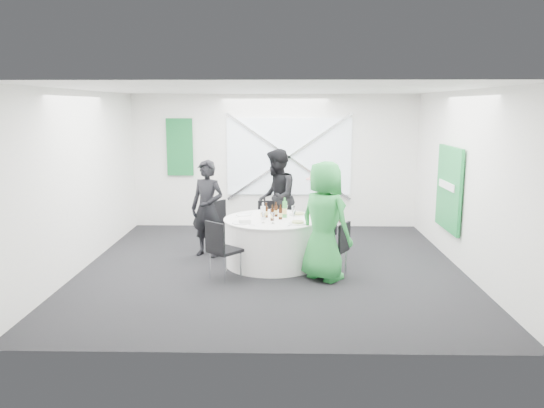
{
  "coord_description": "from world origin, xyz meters",
  "views": [
    {
      "loc": [
        0.17,
        -8.17,
        2.56
      ],
      "look_at": [
        0.0,
        0.2,
        1.0
      ],
      "focal_mm": 35.0,
      "sensor_mm": 36.0,
      "label": 1
    }
  ],
  "objects_px": {
    "chair_back_right": "(325,227)",
    "person_man_back": "(276,198)",
    "banquet_table": "(272,241)",
    "chair_back_left": "(223,223)",
    "chair_front_right": "(338,245)",
    "person_woman_pink": "(321,212)",
    "chair_back": "(268,221)",
    "green_water_bottle": "(285,210)",
    "chair_front_left": "(221,246)",
    "person_woman_green": "(325,221)",
    "clear_water_bottle": "(263,213)",
    "person_man_back_left": "(207,209)"
  },
  "relations": [
    {
      "from": "clear_water_bottle",
      "to": "chair_front_left",
      "type": "bearing_deg",
      "value": -127.01
    },
    {
      "from": "chair_front_right",
      "to": "person_man_back_left",
      "type": "xyz_separation_m",
      "value": [
        -2.12,
        1.07,
        0.34
      ]
    },
    {
      "from": "chair_front_left",
      "to": "person_woman_green",
      "type": "distance_m",
      "value": 1.57
    },
    {
      "from": "chair_back_right",
      "to": "green_water_bottle",
      "type": "bearing_deg",
      "value": -88.41
    },
    {
      "from": "chair_front_right",
      "to": "clear_water_bottle",
      "type": "xyz_separation_m",
      "value": [
        -1.15,
        0.55,
        0.38
      ]
    },
    {
      "from": "banquet_table",
      "to": "chair_back_right",
      "type": "xyz_separation_m",
      "value": [
        0.9,
        0.52,
        0.12
      ]
    },
    {
      "from": "chair_back_left",
      "to": "person_woman_green",
      "type": "distance_m",
      "value": 2.18
    },
    {
      "from": "chair_back",
      "to": "person_man_back_left",
      "type": "height_order",
      "value": "person_man_back_left"
    },
    {
      "from": "chair_back_right",
      "to": "person_man_back",
      "type": "xyz_separation_m",
      "value": [
        -0.84,
        0.64,
        0.39
      ]
    },
    {
      "from": "chair_front_right",
      "to": "person_woman_pink",
      "type": "xyz_separation_m",
      "value": [
        -0.17,
        1.19,
        0.28
      ]
    },
    {
      "from": "person_woman_pink",
      "to": "chair_back_right",
      "type": "bearing_deg",
      "value": 93.84
    },
    {
      "from": "chair_back_left",
      "to": "person_man_back",
      "type": "distance_m",
      "value": 1.14
    },
    {
      "from": "chair_back",
      "to": "person_woman_green",
      "type": "xyz_separation_m",
      "value": [
        0.88,
        -1.83,
        0.4
      ]
    },
    {
      "from": "banquet_table",
      "to": "person_man_back",
      "type": "relative_size",
      "value": 0.87
    },
    {
      "from": "chair_front_right",
      "to": "chair_front_left",
      "type": "distance_m",
      "value": 1.76
    },
    {
      "from": "chair_back_left",
      "to": "person_man_back",
      "type": "xyz_separation_m",
      "value": [
        0.93,
        0.55,
        0.35
      ]
    },
    {
      "from": "chair_back_right",
      "to": "person_man_back",
      "type": "height_order",
      "value": "person_man_back"
    },
    {
      "from": "banquet_table",
      "to": "clear_water_bottle",
      "type": "relative_size",
      "value": 5.74
    },
    {
      "from": "person_woman_green",
      "to": "chair_front_left",
      "type": "bearing_deg",
      "value": 47.0
    },
    {
      "from": "chair_back",
      "to": "person_man_back",
      "type": "height_order",
      "value": "person_man_back"
    },
    {
      "from": "green_water_bottle",
      "to": "chair_back_left",
      "type": "bearing_deg",
      "value": 154.19
    },
    {
      "from": "person_man_back",
      "to": "person_man_back_left",
      "type": "bearing_deg",
      "value": -56.44
    },
    {
      "from": "person_woman_green",
      "to": "clear_water_bottle",
      "type": "relative_size",
      "value": 6.52
    },
    {
      "from": "chair_back_left",
      "to": "green_water_bottle",
      "type": "xyz_separation_m",
      "value": [
        1.08,
        -0.52,
        0.35
      ]
    },
    {
      "from": "person_woman_pink",
      "to": "person_man_back",
      "type": "bearing_deg",
      "value": -71.16
    },
    {
      "from": "banquet_table",
      "to": "clear_water_bottle",
      "type": "height_order",
      "value": "clear_water_bottle"
    },
    {
      "from": "person_man_back_left",
      "to": "clear_water_bottle",
      "type": "height_order",
      "value": "person_man_back_left"
    },
    {
      "from": "banquet_table",
      "to": "chair_back_left",
      "type": "distance_m",
      "value": 1.08
    },
    {
      "from": "chair_front_left",
      "to": "clear_water_bottle",
      "type": "relative_size",
      "value": 3.31
    },
    {
      "from": "person_woman_green",
      "to": "banquet_table",
      "type": "bearing_deg",
      "value": 0.0
    },
    {
      "from": "chair_front_left",
      "to": "person_woman_green",
      "type": "relative_size",
      "value": 0.51
    },
    {
      "from": "person_woman_pink",
      "to": "person_woman_green",
      "type": "xyz_separation_m",
      "value": [
        -0.05,
        -1.34,
        0.13
      ]
    },
    {
      "from": "person_man_back_left",
      "to": "person_woman_pink",
      "type": "bearing_deg",
      "value": 26.29
    },
    {
      "from": "person_man_back_left",
      "to": "person_woman_green",
      "type": "bearing_deg",
      "value": -9.82
    },
    {
      "from": "chair_back",
      "to": "clear_water_bottle",
      "type": "distance_m",
      "value": 1.19
    },
    {
      "from": "banquet_table",
      "to": "chair_back",
      "type": "height_order",
      "value": "chair_back"
    },
    {
      "from": "chair_back_right",
      "to": "person_man_back",
      "type": "bearing_deg",
      "value": -157.59
    },
    {
      "from": "person_man_back_left",
      "to": "person_woman_pink",
      "type": "xyz_separation_m",
      "value": [
        1.95,
        0.12,
        -0.07
      ]
    },
    {
      "from": "chair_front_right",
      "to": "clear_water_bottle",
      "type": "height_order",
      "value": "clear_water_bottle"
    },
    {
      "from": "banquet_table",
      "to": "chair_front_left",
      "type": "height_order",
      "value": "chair_front_left"
    },
    {
      "from": "chair_front_right",
      "to": "chair_front_left",
      "type": "xyz_separation_m",
      "value": [
        -1.74,
        -0.24,
        0.04
      ]
    },
    {
      "from": "person_man_back",
      "to": "chair_back_right",
      "type": "bearing_deg",
      "value": 55.41
    },
    {
      "from": "person_woman_pink",
      "to": "person_woman_green",
      "type": "relative_size",
      "value": 0.86
    },
    {
      "from": "person_man_back",
      "to": "green_water_bottle",
      "type": "height_order",
      "value": "person_man_back"
    },
    {
      "from": "chair_front_left",
      "to": "person_man_back",
      "type": "distance_m",
      "value": 2.19
    },
    {
      "from": "chair_back",
      "to": "green_water_bottle",
      "type": "xyz_separation_m",
      "value": [
        0.3,
        -0.99,
        0.4
      ]
    },
    {
      "from": "chair_back_right",
      "to": "green_water_bottle",
      "type": "relative_size",
      "value": 2.61
    },
    {
      "from": "banquet_table",
      "to": "chair_back_right",
      "type": "bearing_deg",
      "value": 30.21
    },
    {
      "from": "person_woman_green",
      "to": "chair_back_left",
      "type": "bearing_deg",
      "value": 4.1
    },
    {
      "from": "chair_front_right",
      "to": "chair_back_left",
      "type": "bearing_deg",
      "value": -92.01
    }
  ]
}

